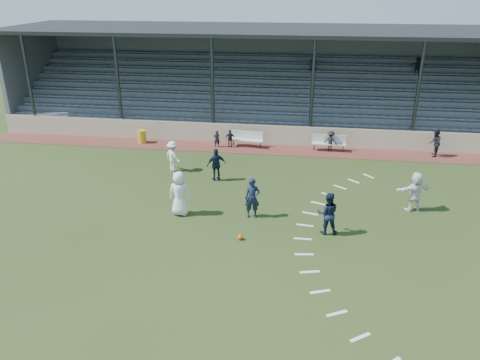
{
  "coord_description": "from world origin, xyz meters",
  "views": [
    {
      "loc": [
        2.68,
        -16.18,
        9.27
      ],
      "look_at": [
        0.0,
        2.5,
        1.3
      ],
      "focal_mm": 35.0,
      "sensor_mm": 36.0,
      "label": 1
    }
  ],
  "objects_px": {
    "player_white_lead": "(180,193)",
    "player_navy_lead": "(252,198)",
    "football": "(240,237)",
    "bench_left": "(247,137)",
    "trash_bin": "(142,136)",
    "official": "(435,143)",
    "bench_right": "(329,141)"
  },
  "relations": [
    {
      "from": "player_white_lead",
      "to": "player_navy_lead",
      "type": "bearing_deg",
      "value": -173.42
    },
    {
      "from": "football",
      "to": "player_white_lead",
      "type": "distance_m",
      "value": 3.5
    },
    {
      "from": "bench_left",
      "to": "player_white_lead",
      "type": "height_order",
      "value": "player_white_lead"
    },
    {
      "from": "football",
      "to": "player_white_lead",
      "type": "bearing_deg",
      "value": 148.02
    },
    {
      "from": "trash_bin",
      "to": "official",
      "type": "height_order",
      "value": "official"
    },
    {
      "from": "bench_right",
      "to": "player_white_lead",
      "type": "bearing_deg",
      "value": -124.92
    },
    {
      "from": "bench_left",
      "to": "bench_right",
      "type": "distance_m",
      "value": 4.92
    },
    {
      "from": "trash_bin",
      "to": "player_white_lead",
      "type": "xyz_separation_m",
      "value": [
        4.91,
        -9.23,
        0.57
      ]
    },
    {
      "from": "trash_bin",
      "to": "player_white_lead",
      "type": "bearing_deg",
      "value": -61.99
    },
    {
      "from": "trash_bin",
      "to": "player_navy_lead",
      "type": "bearing_deg",
      "value": -48.4
    },
    {
      "from": "bench_right",
      "to": "football",
      "type": "height_order",
      "value": "bench_right"
    },
    {
      "from": "trash_bin",
      "to": "football",
      "type": "bearing_deg",
      "value": -54.78
    },
    {
      "from": "player_white_lead",
      "to": "official",
      "type": "bearing_deg",
      "value": -140.89
    },
    {
      "from": "bench_left",
      "to": "official",
      "type": "xyz_separation_m",
      "value": [
        10.89,
        -0.23,
        0.23
      ]
    },
    {
      "from": "trash_bin",
      "to": "football",
      "type": "height_order",
      "value": "trash_bin"
    },
    {
      "from": "bench_left",
      "to": "bench_right",
      "type": "relative_size",
      "value": 1.02
    },
    {
      "from": "bench_left",
      "to": "bench_right",
      "type": "bearing_deg",
      "value": 7.28
    },
    {
      "from": "official",
      "to": "trash_bin",
      "type": "bearing_deg",
      "value": -75.8
    },
    {
      "from": "bench_right",
      "to": "trash_bin",
      "type": "distance_m",
      "value": 11.51
    },
    {
      "from": "trash_bin",
      "to": "player_navy_lead",
      "type": "distance_m",
      "value": 12.08
    },
    {
      "from": "player_white_lead",
      "to": "trash_bin",
      "type": "bearing_deg",
      "value": -59.12
    },
    {
      "from": "football",
      "to": "official",
      "type": "xyz_separation_m",
      "value": [
        9.7,
        11.01,
        0.71
      ]
    },
    {
      "from": "player_white_lead",
      "to": "football",
      "type": "bearing_deg",
      "value": 150.89
    },
    {
      "from": "official",
      "to": "football",
      "type": "bearing_deg",
      "value": -27.14
    },
    {
      "from": "bench_left",
      "to": "trash_bin",
      "type": "xyz_separation_m",
      "value": [
        -6.59,
        -0.21,
        -0.17
      ]
    },
    {
      "from": "player_white_lead",
      "to": "player_navy_lead",
      "type": "height_order",
      "value": "player_white_lead"
    },
    {
      "from": "bench_right",
      "to": "player_navy_lead",
      "type": "bearing_deg",
      "value": -110.65
    },
    {
      "from": "bench_left",
      "to": "trash_bin",
      "type": "relative_size",
      "value": 2.55
    },
    {
      "from": "trash_bin",
      "to": "football",
      "type": "xyz_separation_m",
      "value": [
        7.78,
        -11.02,
        -0.31
      ]
    },
    {
      "from": "football",
      "to": "player_navy_lead",
      "type": "relative_size",
      "value": 0.12
    },
    {
      "from": "player_navy_lead",
      "to": "official",
      "type": "height_order",
      "value": "player_navy_lead"
    },
    {
      "from": "player_navy_lead",
      "to": "official",
      "type": "xyz_separation_m",
      "value": [
        9.46,
        9.01,
        -0.06
      ]
    }
  ]
}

